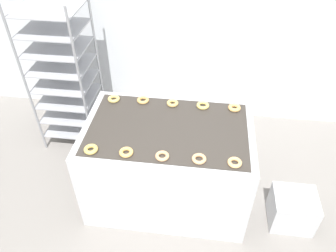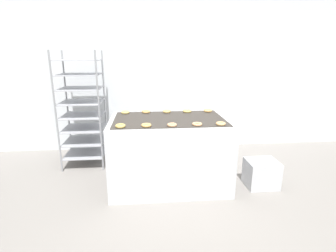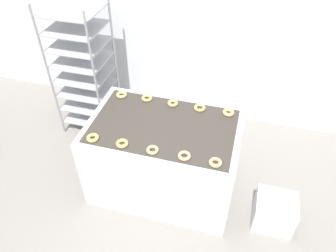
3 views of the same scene
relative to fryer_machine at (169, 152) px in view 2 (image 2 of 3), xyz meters
The scene contains 15 objects.
ground_plane 0.84m from the fryer_machine, 90.02° to the right, with size 14.00×14.00×0.00m, color gray.
wall_back 1.71m from the fryer_machine, 90.01° to the left, with size 8.00×0.05×2.80m.
fryer_machine is the anchor object (origin of this frame).
baking_rack_cart 1.48m from the fryer_machine, 147.77° to the left, with size 0.60×0.58×1.67m.
glaze_bin 1.20m from the fryer_machine, ahead, with size 0.38×0.33×0.34m.
donut_near_leftmost 0.80m from the fryer_machine, 148.07° to the right, with size 0.11×0.11×0.03m, color #D6B459.
donut_near_left 0.63m from the fryer_machine, 129.20° to the right, with size 0.11×0.11×0.03m, color #ECB25E.
donut_near_center 0.57m from the fryer_machine, 90.58° to the right, with size 0.11×0.11×0.03m, color #E3A571.
donut_near_right 0.63m from the fryer_machine, 50.74° to the right, with size 0.11×0.11×0.03m, color #E5A872.
donut_near_rightmost 0.78m from the fryer_machine, 32.53° to the right, with size 0.11×0.11×0.03m, color #EBB170.
donut_far_leftmost 0.78m from the fryer_machine, 149.17° to the left, with size 0.11×0.11×0.03m, color #D7BB65.
donut_far_left 0.63m from the fryer_machine, 128.87° to the left, with size 0.11×0.11×0.03m, color #DCA95C.
donut_far_center 0.56m from the fryer_machine, 89.41° to the left, with size 0.11×0.11×0.03m, color tan.
donut_far_right 0.62m from the fryer_machine, 50.31° to the left, with size 0.11×0.11×0.03m, color #DABE63.
donut_far_rightmost 0.79m from the fryer_machine, 30.66° to the left, with size 0.11×0.11×0.03m, color #ECB565.
Camera 2 is at (-0.29, -2.36, 1.63)m, focal length 28.00 mm.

